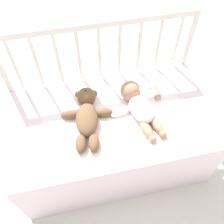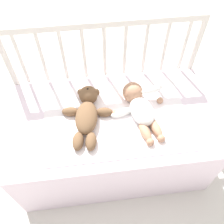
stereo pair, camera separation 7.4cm
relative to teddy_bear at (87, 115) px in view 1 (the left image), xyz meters
The scene contains 6 objects.
ground_plane 0.55m from the teddy_bear, ahead, with size 12.00×12.00×0.00m, color silver.
crib_mattress 0.32m from the teddy_bear, ahead, with size 1.18×0.65×0.48m.
crib_rail 0.37m from the teddy_bear, 67.06° to the left, with size 1.18×0.04×0.88m.
blanket 0.17m from the teddy_bear, 11.08° to the right, with size 0.81×0.52×0.01m.
teddy_bear is the anchor object (origin of this frame).
baby 0.30m from the teddy_bear, ahead, with size 0.33×0.40×0.12m.
Camera 1 is at (-0.17, -0.80, 1.66)m, focal length 40.00 mm.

